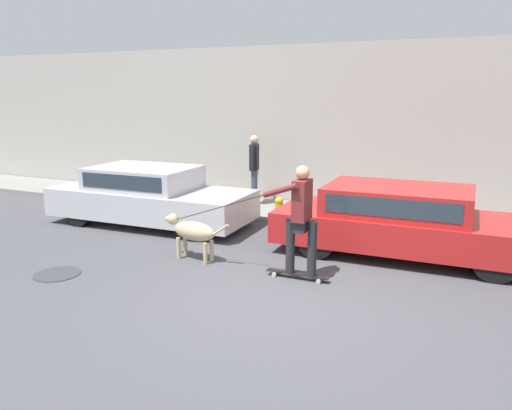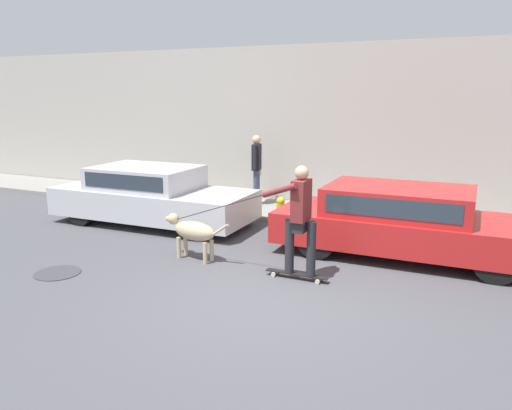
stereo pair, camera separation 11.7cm
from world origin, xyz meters
name	(u,v)px [view 2 (the right image)]	position (x,y,z in m)	size (l,w,h in m)	color
ground_plane	(269,298)	(0.00, 0.00, 0.00)	(36.00, 36.00, 0.00)	#47474C
back_wall	(368,129)	(0.00, 5.78, 1.95)	(32.00, 0.30, 3.90)	#ADA89E
sidewalk_curb	(353,218)	(0.00, 4.70, 0.06)	(30.00, 1.81, 0.12)	gray
parked_car_0	(152,196)	(-3.90, 2.67, 0.60)	(4.37, 1.79, 1.24)	black
parked_car_1	(405,222)	(1.38, 2.67, 0.60)	(4.48, 1.77, 1.21)	black
dog	(193,231)	(-1.82, 0.99, 0.49)	(1.30, 0.43, 0.75)	tan
skateboarder	(300,216)	(0.12, 0.85, 0.99)	(2.83, 0.57, 1.74)	beige
pedestrian_with_bag	(257,166)	(-2.45, 4.90, 1.06)	(0.29, 0.65, 1.67)	#3D4760
manhole_cover	(58,273)	(-3.39, -0.51, 0.01)	(0.71, 0.71, 0.01)	#38383D
fire_hydrant	(280,211)	(-1.28, 3.55, 0.34)	(0.18, 0.18, 0.65)	gold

